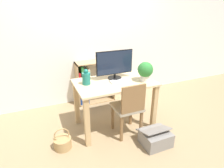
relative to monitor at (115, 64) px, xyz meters
The scene contains 11 objects.
ground_plane 1.03m from the monitor, 113.67° to the right, with size 10.00×10.00×0.00m, color #997F5B.
wall_back 1.03m from the monitor, 93.27° to the left, with size 8.00×0.05×2.60m.
desk 0.42m from the monitor, 113.67° to the right, with size 1.20×0.74×0.78m.
monitor is the anchor object (origin of this frame).
keyboard 0.28m from the monitor, 75.84° to the right, with size 0.33×0.11×0.02m.
vase 0.50m from the monitor, behind, with size 0.12×0.12×0.23m.
potted_plant 0.48m from the monitor, 36.56° to the right, with size 0.23×0.23×0.30m.
chair 0.70m from the monitor, 85.18° to the right, with size 0.40×0.40×0.87m.
bookshelf 1.04m from the monitor, 103.91° to the left, with size 0.76×0.28×0.85m.
basket 1.37m from the monitor, 159.29° to the right, with size 0.24×0.24×0.32m.
storage_box 1.24m from the monitor, 69.79° to the right, with size 0.40×0.39×0.28m.
Camera 1 is at (-1.06, -2.41, 1.84)m, focal length 30.00 mm.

